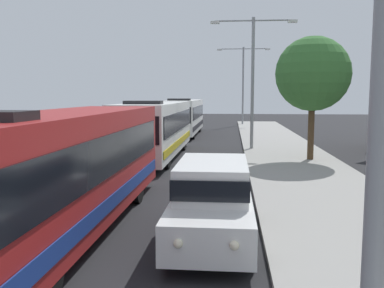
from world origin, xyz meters
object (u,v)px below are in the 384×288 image
(bus_lead, at_px, (63,167))
(bus_second_in_line, at_px, (157,127))
(bus_middle, at_px, (184,116))
(streetlamp_mid, at_px, (253,69))
(roadside_tree, at_px, (313,74))
(white_suv, at_px, (212,198))
(streetlamp_far, at_px, (243,77))

(bus_lead, xyz_separation_m, bus_second_in_line, (0.00, 13.13, 0.00))
(bus_second_in_line, relative_size, bus_middle, 1.03)
(streetlamp_mid, distance_m, roadside_tree, 5.20)
(bus_lead, relative_size, bus_middle, 1.02)
(bus_lead, height_order, roadside_tree, roadside_tree)
(white_suv, bearing_deg, roadside_tree, 69.95)
(bus_second_in_line, distance_m, bus_middle, 13.52)
(bus_second_in_line, height_order, streetlamp_mid, streetlamp_mid)
(streetlamp_mid, bearing_deg, bus_second_in_line, -146.96)
(bus_second_in_line, bearing_deg, bus_lead, -90.00)
(bus_middle, relative_size, streetlamp_far, 1.30)
(bus_middle, distance_m, roadside_tree, 16.78)
(bus_second_in_line, height_order, white_suv, bus_second_in_line)
(bus_second_in_line, bearing_deg, white_suv, -74.39)
(bus_lead, height_order, streetlamp_mid, streetlamp_mid)
(white_suv, distance_m, roadside_tree, 13.68)
(streetlamp_far, bearing_deg, roadside_tree, -84.05)
(bus_lead, bearing_deg, roadside_tree, 56.23)
(streetlamp_far, bearing_deg, streetlamp_mid, -90.00)
(bus_lead, xyz_separation_m, roadside_tree, (8.23, 12.31, 2.85))
(roadside_tree, bearing_deg, white_suv, -110.05)
(white_suv, bearing_deg, bus_second_in_line, 105.61)
(roadside_tree, bearing_deg, bus_middle, 119.86)
(bus_lead, xyz_separation_m, bus_middle, (-0.00, 26.65, -0.00))
(streetlamp_far, relative_size, roadside_tree, 1.39)
(streetlamp_mid, bearing_deg, bus_lead, -107.97)
(bus_second_in_line, xyz_separation_m, white_suv, (3.70, -13.24, -0.66))
(white_suv, bearing_deg, bus_middle, 97.87)
(bus_lead, relative_size, streetlamp_far, 1.32)
(bus_second_in_line, xyz_separation_m, streetlamp_mid, (5.40, 3.51, 3.35))
(bus_second_in_line, xyz_separation_m, streetlamp_far, (5.40, 26.38, 3.81))
(bus_lead, distance_m, streetlamp_far, 40.06)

